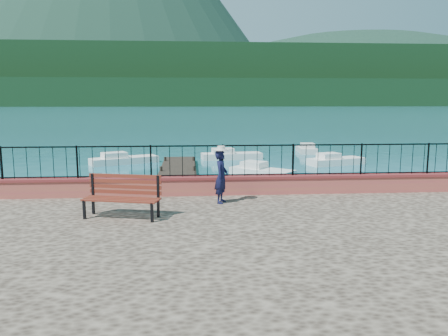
{
  "coord_description": "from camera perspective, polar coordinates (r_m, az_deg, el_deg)",
  "views": [
    {
      "loc": [
        -1.29,
        -9.6,
        4.12
      ],
      "look_at": [
        -0.39,
        2.0,
        2.3
      ],
      "focal_mm": 35.0,
      "sensor_mm": 36.0,
      "label": 1
    }
  ],
  "objects": [
    {
      "name": "ground",
      "position": [
        10.53,
        3.07,
        -14.16
      ],
      "size": [
        2000.0,
        2000.0,
        0.0
      ],
      "primitive_type": "plane",
      "color": "#19596B",
      "rests_on": "ground"
    },
    {
      "name": "parapet",
      "position": [
        13.62,
        1.1,
        -2.25
      ],
      "size": [
        28.0,
        0.46,
        0.58
      ],
      "primitive_type": "cube",
      "color": "#A6563C",
      "rests_on": "promenade"
    },
    {
      "name": "railing",
      "position": [
        13.5,
        1.11,
        0.94
      ],
      "size": [
        27.0,
        0.05,
        0.95
      ],
      "primitive_type": "cube",
      "color": "black",
      "rests_on": "parapet"
    },
    {
      "name": "dock",
      "position": [
        21.98,
        -6.21,
        -1.58
      ],
      "size": [
        2.0,
        16.0,
        0.3
      ],
      "primitive_type": "cube",
      "color": "#2D231C",
      "rests_on": "ground"
    },
    {
      "name": "far_forest",
      "position": [
        309.64,
        -4.26,
        9.74
      ],
      "size": [
        900.0,
        60.0,
        18.0
      ],
      "primitive_type": "cube",
      "color": "black",
      "rests_on": "ground"
    },
    {
      "name": "foothills",
      "position": [
        370.04,
        -4.32,
        11.61
      ],
      "size": [
        900.0,
        120.0,
        44.0
      ],
      "primitive_type": "cube",
      "color": "black",
      "rests_on": "ground"
    },
    {
      "name": "companion_hill",
      "position": [
        611.09,
        16.96,
        8.1
      ],
      "size": [
        448.0,
        384.0,
        180.0
      ],
      "primitive_type": "ellipsoid",
      "color": "#142D23",
      "rests_on": "ground"
    },
    {
      "name": "park_bench",
      "position": [
        11.23,
        -13.16,
        -4.76
      ],
      "size": [
        2.0,
        1.07,
        1.06
      ],
      "rotation": [
        0.0,
        0.0,
        -0.25
      ],
      "color": "black",
      "rests_on": "promenade"
    },
    {
      "name": "person",
      "position": [
        12.41,
        -0.35,
        -1.14
      ],
      "size": [
        0.52,
        0.64,
        1.52
      ],
      "primitive_type": "imported",
      "rotation": [
        0.0,
        0.0,
        1.26
      ],
      "color": "black",
      "rests_on": "promenade"
    },
    {
      "name": "hat",
      "position": [
        12.3,
        -0.36,
        2.62
      ],
      "size": [
        0.44,
        0.44,
        0.12
      ],
      "primitive_type": "cylinder",
      "color": "silver",
      "rests_on": "person"
    },
    {
      "name": "boat_0",
      "position": [
        19.26,
        -11.59,
        -2.44
      ],
      "size": [
        3.92,
        2.5,
        0.8
      ],
      "primitive_type": "cube",
      "rotation": [
        0.0,
        0.0,
        0.35
      ],
      "color": "white",
      "rests_on": "ground"
    },
    {
      "name": "boat_1",
      "position": [
        23.85,
        5.03,
        -0.13
      ],
      "size": [
        3.54,
        3.29,
        0.8
      ],
      "primitive_type": "cube",
      "rotation": [
        0.0,
        0.0,
        -0.71
      ],
      "color": "white",
      "rests_on": "ground"
    },
    {
      "name": "boat_2",
      "position": [
        28.98,
        14.43,
        1.22
      ],
      "size": [
        3.96,
        2.4,
        0.8
      ],
      "primitive_type": "cube",
      "rotation": [
        0.0,
        0.0,
        0.32
      ],
      "color": "white",
      "rests_on": "ground"
    },
    {
      "name": "boat_3",
      "position": [
        29.29,
        -12.9,
        1.35
      ],
      "size": [
        4.47,
        3.12,
        0.8
      ],
      "primitive_type": "cube",
      "rotation": [
        0.0,
        0.0,
        0.47
      ],
      "color": "silver",
      "rests_on": "ground"
    },
    {
      "name": "boat_4",
      "position": [
        30.78,
        1.01,
        1.93
      ],
      "size": [
        4.34,
        1.81,
        0.8
      ],
      "primitive_type": "cube",
      "rotation": [
        0.0,
        0.0,
        0.12
      ],
      "color": "silver",
      "rests_on": "ground"
    },
    {
      "name": "boat_5",
      "position": [
        35.35,
        10.71,
        2.68
      ],
      "size": [
        1.61,
        3.34,
        0.8
      ],
      "primitive_type": "cube",
      "rotation": [
        0.0,
        0.0,
        1.47
      ],
      "color": "silver",
      "rests_on": "ground"
    }
  ]
}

